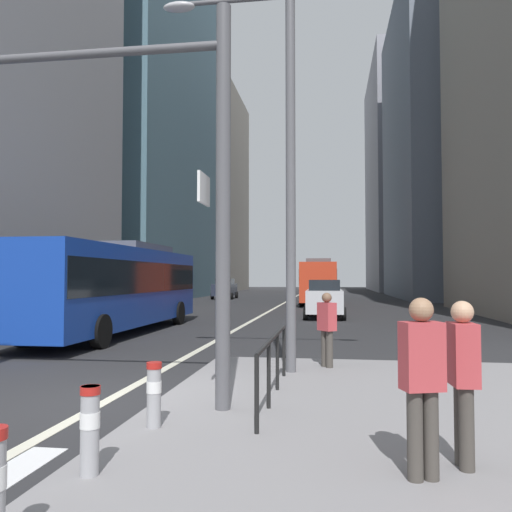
{
  "coord_description": "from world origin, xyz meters",
  "views": [
    {
      "loc": [
        3.71,
        -8.28,
        2.07
      ],
      "look_at": [
        -0.46,
        20.34,
        3.26
      ],
      "focal_mm": 36.1,
      "sensor_mm": 36.0,
      "label": 1
    }
  ],
  "objects_px": {
    "bollard_right": "(154,391)",
    "pedestrian_walking": "(422,378)",
    "car_oncoming_mid": "(225,288)",
    "pedestrian_waiting": "(327,326)",
    "city_bus_blue_oncoming": "(117,284)",
    "street_lamp_post": "(290,122)",
    "city_bus_red_receding": "(320,280)",
    "bollard_left": "(90,425)",
    "pedestrian_far": "(463,375)",
    "car_receding_near": "(324,299)",
    "traffic_signal_gantry": "(93,145)"
  },
  "relations": [
    {
      "from": "street_lamp_post",
      "to": "bollard_right",
      "type": "relative_size",
      "value": 9.67
    },
    {
      "from": "city_bus_blue_oncoming",
      "to": "traffic_signal_gantry",
      "type": "distance_m",
      "value": 11.67
    },
    {
      "from": "car_oncoming_mid",
      "to": "street_lamp_post",
      "type": "bearing_deg",
      "value": -76.26
    },
    {
      "from": "bollard_left",
      "to": "bollard_right",
      "type": "bearing_deg",
      "value": 87.4
    },
    {
      "from": "city_bus_red_receding",
      "to": "bollard_right",
      "type": "height_order",
      "value": "city_bus_red_receding"
    },
    {
      "from": "city_bus_red_receding",
      "to": "pedestrian_far",
      "type": "relative_size",
      "value": 6.77
    },
    {
      "from": "street_lamp_post",
      "to": "traffic_signal_gantry",
      "type": "bearing_deg",
      "value": -132.24
    },
    {
      "from": "car_receding_near",
      "to": "pedestrian_walking",
      "type": "relative_size",
      "value": 2.4
    },
    {
      "from": "car_receding_near",
      "to": "bollard_left",
      "type": "xyz_separation_m",
      "value": [
        -2.0,
        -21.51,
        -0.36
      ]
    },
    {
      "from": "street_lamp_post",
      "to": "pedestrian_walking",
      "type": "bearing_deg",
      "value": -72.81
    },
    {
      "from": "car_oncoming_mid",
      "to": "pedestrian_waiting",
      "type": "distance_m",
      "value": 38.5
    },
    {
      "from": "city_bus_blue_oncoming",
      "to": "car_receding_near",
      "type": "bearing_deg",
      "value": 47.72
    },
    {
      "from": "pedestrian_waiting",
      "to": "pedestrian_far",
      "type": "height_order",
      "value": "pedestrian_far"
    },
    {
      "from": "car_oncoming_mid",
      "to": "bollard_right",
      "type": "height_order",
      "value": "car_oncoming_mid"
    },
    {
      "from": "bollard_left",
      "to": "pedestrian_walking",
      "type": "relative_size",
      "value": 0.5
    },
    {
      "from": "street_lamp_post",
      "to": "bollard_right",
      "type": "distance_m",
      "value": 6.38
    },
    {
      "from": "city_bus_red_receding",
      "to": "traffic_signal_gantry",
      "type": "distance_m",
      "value": 32.83
    },
    {
      "from": "street_lamp_post",
      "to": "pedestrian_walking",
      "type": "height_order",
      "value": "street_lamp_post"
    },
    {
      "from": "city_bus_blue_oncoming",
      "to": "bollard_left",
      "type": "relative_size",
      "value": 14.06
    },
    {
      "from": "car_receding_near",
      "to": "traffic_signal_gantry",
      "type": "relative_size",
      "value": 0.67
    },
    {
      "from": "city_bus_blue_oncoming",
      "to": "car_oncoming_mid",
      "type": "distance_m",
      "value": 30.4
    },
    {
      "from": "car_receding_near",
      "to": "traffic_signal_gantry",
      "type": "distance_m",
      "value": 19.42
    },
    {
      "from": "pedestrian_walking",
      "to": "pedestrian_far",
      "type": "xyz_separation_m",
      "value": [
        0.47,
        0.39,
        -0.03
      ]
    },
    {
      "from": "city_bus_red_receding",
      "to": "pedestrian_walking",
      "type": "distance_m",
      "value": 34.96
    },
    {
      "from": "car_oncoming_mid",
      "to": "pedestrian_waiting",
      "type": "height_order",
      "value": "car_oncoming_mid"
    },
    {
      "from": "bollard_right",
      "to": "pedestrian_waiting",
      "type": "height_order",
      "value": "pedestrian_waiting"
    },
    {
      "from": "car_oncoming_mid",
      "to": "street_lamp_post",
      "type": "xyz_separation_m",
      "value": [
        9.26,
        -37.85,
        4.29
      ]
    },
    {
      "from": "bollard_right",
      "to": "pedestrian_walking",
      "type": "bearing_deg",
      "value": -22.31
    },
    {
      "from": "city_bus_red_receding",
      "to": "car_oncoming_mid",
      "type": "height_order",
      "value": "city_bus_red_receding"
    },
    {
      "from": "city_bus_blue_oncoming",
      "to": "city_bus_red_receding",
      "type": "xyz_separation_m",
      "value": [
        6.95,
        21.98,
        -0.0
      ]
    },
    {
      "from": "pedestrian_waiting",
      "to": "pedestrian_far",
      "type": "bearing_deg",
      "value": -75.97
    },
    {
      "from": "pedestrian_far",
      "to": "car_oncoming_mid",
      "type": "bearing_deg",
      "value": 104.89
    },
    {
      "from": "city_bus_blue_oncoming",
      "to": "city_bus_red_receding",
      "type": "height_order",
      "value": "same"
    },
    {
      "from": "traffic_signal_gantry",
      "to": "bollard_right",
      "type": "relative_size",
      "value": 7.47
    },
    {
      "from": "city_bus_red_receding",
      "to": "car_oncoming_mid",
      "type": "distance_m",
      "value": 12.43
    },
    {
      "from": "car_oncoming_mid",
      "to": "pedestrian_walking",
      "type": "xyz_separation_m",
      "value": [
        10.92,
        -43.23,
        0.12
      ]
    },
    {
      "from": "traffic_signal_gantry",
      "to": "bollard_left",
      "type": "relative_size",
      "value": 7.19
    },
    {
      "from": "car_oncoming_mid",
      "to": "car_receding_near",
      "type": "bearing_deg",
      "value": -66.2
    },
    {
      "from": "bollard_left",
      "to": "pedestrian_waiting",
      "type": "bearing_deg",
      "value": 70.71
    },
    {
      "from": "city_bus_blue_oncoming",
      "to": "bollard_right",
      "type": "bearing_deg",
      "value": -64.48
    },
    {
      "from": "traffic_signal_gantry",
      "to": "pedestrian_far",
      "type": "height_order",
      "value": "traffic_signal_gantry"
    },
    {
      "from": "city_bus_blue_oncoming",
      "to": "street_lamp_post",
      "type": "bearing_deg",
      "value": -47.11
    },
    {
      "from": "car_receding_near",
      "to": "bollard_right",
      "type": "bearing_deg",
      "value": -95.53
    },
    {
      "from": "city_bus_red_receding",
      "to": "bollard_right",
      "type": "relative_size",
      "value": 13.74
    },
    {
      "from": "bollard_right",
      "to": "pedestrian_walking",
      "type": "height_order",
      "value": "pedestrian_walking"
    },
    {
      "from": "street_lamp_post",
      "to": "bollard_right",
      "type": "xyz_separation_m",
      "value": [
        -1.45,
        -4.1,
        -4.67
      ]
    },
    {
      "from": "pedestrian_waiting",
      "to": "bollard_right",
      "type": "bearing_deg",
      "value": -114.41
    },
    {
      "from": "bollard_right",
      "to": "pedestrian_far",
      "type": "relative_size",
      "value": 0.49
    },
    {
      "from": "car_oncoming_mid",
      "to": "pedestrian_walking",
      "type": "relative_size",
      "value": 2.64
    },
    {
      "from": "pedestrian_waiting",
      "to": "pedestrian_far",
      "type": "xyz_separation_m",
      "value": [
        1.42,
        -5.66,
        0.06
      ]
    }
  ]
}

